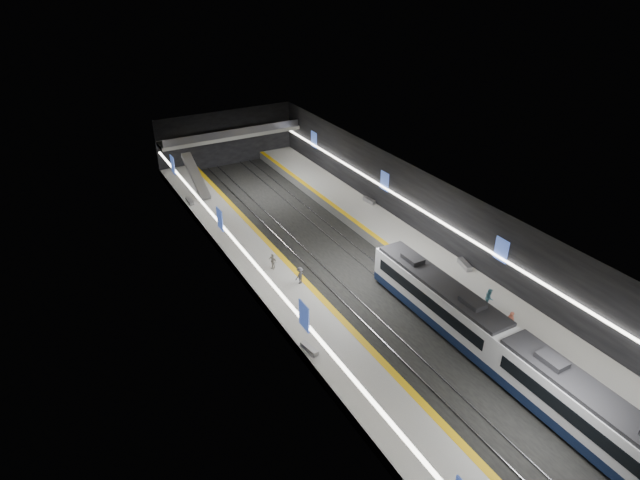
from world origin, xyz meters
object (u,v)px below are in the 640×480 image
bench_left_near (309,349)px  passenger_left_b (300,275)px  bench_right_far (369,201)px  passenger_left_a (273,261)px  passenger_right_a (511,322)px  train (505,350)px  bench_right_near (465,264)px  bench_left_far (190,201)px  escalator (196,176)px  passenger_right_b (489,298)px

bench_left_near → passenger_left_b: size_ratio=1.05×
bench_right_far → passenger_left_a: passenger_left_a is taller
passenger_right_a → passenger_left_b: size_ratio=1.18×
bench_right_far → bench_left_near: bearing=-139.8°
train → passenger_left_a: train is taller
passenger_left_b → passenger_right_a: bearing=107.6°
passenger_left_a → bench_left_near: bearing=-34.5°
train → passenger_right_a: 3.93m
bench_right_near → passenger_left_b: size_ratio=1.24×
bench_left_far → bench_left_near: bearing=-90.0°
train → bench_right_far: train is taller
bench_right_far → passenger_left_a: 18.29m
bench_left_near → bench_left_far: 30.64m
escalator → bench_right_far: (17.00, -13.77, -1.67)m
escalator → passenger_left_b: 25.37m
train → escalator: (-10.00, 42.13, 0.70)m
passenger_right_b → bench_right_far: bearing=44.6°
bench_right_far → passenger_left_b: bearing=-149.6°
bench_right_near → bench_right_far: size_ratio=1.10×
bench_right_near → passenger_left_a: 18.52m
bench_left_far → train: bearing=-72.8°
train → bench_right_near: size_ratio=14.64×
passenger_right_a → passenger_right_b: size_ratio=1.11×
passenger_right_b → bench_left_near: bearing=133.3°
bench_left_far → passenger_right_a: (15.12, -36.40, 0.75)m
escalator → bench_right_far: size_ratio=4.29×
bench_left_near → bench_left_far: bearing=80.0°
train → bench_left_far: train is taller
bench_left_far → bench_right_far: bench_left_far is taller
train → bench_right_far: bearing=76.1°
escalator → passenger_right_a: bearing=-71.7°
passenger_right_b → escalator: bearing=73.0°
bench_left_near → bench_right_far: size_ratio=0.93×
bench_left_near → passenger_left_b: (3.66, 8.69, 0.61)m
escalator → passenger_right_b: (14.16, -36.37, -1.02)m
passenger_right_a → bench_right_far: bearing=-8.7°
train → bench_left_near: size_ratio=17.34×
passenger_left_a → escalator: bearing=158.8°
passenger_right_a → escalator: bearing=18.0°
passenger_right_b → passenger_left_b: (-12.51, 11.08, -0.06)m
train → passenger_right_a: bearing=37.3°
passenger_right_a → passenger_left_b: bearing=38.2°
bench_right_far → passenger_right_b: bearing=-103.7°
escalator → bench_left_near: size_ratio=4.62×
train → bench_right_near: (6.88, 11.63, -0.95)m
bench_left_far → passenger_left_a: bearing=-82.1°
bench_right_far → passenger_right_a: bearing=-105.0°
bench_right_far → passenger_right_b: 22.79m
bench_right_far → passenger_left_a: (-16.44, -7.99, 0.58)m
passenger_left_a → bench_right_near: bearing=39.1°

